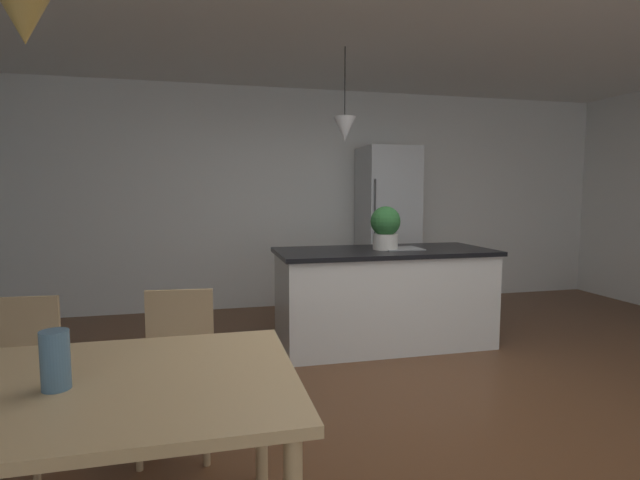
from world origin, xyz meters
TOP-DOWN VIEW (x-y plane):
  - ground_plane at (0.00, 0.00)m, footprint 10.00×8.40m
  - wall_back_kitchen at (0.00, 3.26)m, footprint 10.00×0.12m
  - dining_table at (-1.94, -0.91)m, footprint 1.81×1.03m
  - chair_far_left at (-2.34, -0.03)m, footprint 0.42×0.42m
  - chair_far_right at (-1.52, -0.03)m, footprint 0.44×0.44m
  - kitchen_island at (0.26, 1.44)m, footprint 2.00×0.89m
  - refrigerator at (0.85, 2.86)m, footprint 0.65×0.67m
  - pendant_over_table at (-1.96, -0.79)m, footprint 0.21×0.21m
  - pendant_over_island_main at (-0.13, 1.44)m, footprint 0.20×0.20m
  - potted_plant_on_island at (0.27, 1.44)m, footprint 0.28×0.28m
  - vase_on_dining_table at (-1.88, -0.95)m, footprint 0.10×0.10m

SIDE VIEW (x-z plane):
  - ground_plane at x=0.00m, z-range -0.04..0.00m
  - kitchen_island at x=0.26m, z-range 0.01..0.92m
  - chair_far_left at x=-2.34m, z-range 0.04..0.91m
  - chair_far_right at x=-1.52m, z-range 0.04..0.91m
  - dining_table at x=-1.94m, z-range 0.31..1.05m
  - vase_on_dining_table at x=-1.88m, z-range 0.74..0.95m
  - refrigerator at x=0.85m, z-range 0.00..1.98m
  - potted_plant_on_island at x=0.27m, z-range 0.91..1.31m
  - wall_back_kitchen at x=0.00m, z-range 0.00..2.70m
  - pendant_over_island_main at x=-0.13m, z-range 1.58..2.40m
  - pendant_over_table at x=-1.96m, z-range 1.67..2.43m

